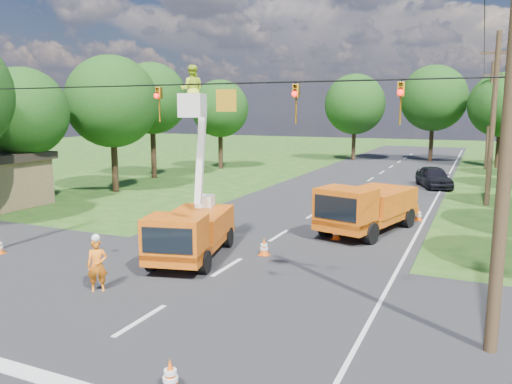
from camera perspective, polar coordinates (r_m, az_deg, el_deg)
The scene contains 24 objects.
ground at distance 31.72m, azimuth 9.34°, elevation -0.91°, with size 140.00×140.00×0.00m, color #204915.
road_main at distance 31.72m, azimuth 9.34°, elevation -0.91°, with size 12.00×100.00×0.06m, color black.
road_cross at distance 15.61m, azimuth -8.52°, elevation -11.75°, with size 56.00×10.00×0.07m, color black.
stop_bar at distance 12.00m, azimuth -22.88°, elevation -19.23°, with size 9.00×0.45×0.02m, color silver.
edge_line at distance 30.79m, azimuth 19.45°, elevation -1.64°, with size 0.12×90.00×0.02m, color silver.
bucket_truck at distance 18.84m, azimuth -7.40°, elevation -3.03°, with size 3.25×5.76×7.21m.
second_truck at distance 23.32m, azimuth 12.52°, elevation -1.71°, with size 3.78×6.56×2.32m.
ground_worker at distance 16.31m, azimuth -17.69°, elevation -8.01°, with size 0.62×0.41×1.70m, color #E75013.
distant_car at distance 38.46m, azimuth 19.66°, elevation 1.64°, with size 1.84×4.58×1.56m, color black.
traffic_cone_1 at distance 10.75m, azimuth -9.77°, elevation -19.97°, with size 0.38×0.38×0.71m.
traffic_cone_2 at distance 19.40m, azimuth 0.92°, elevation -6.30°, with size 0.38×0.38×0.71m.
traffic_cone_3 at distance 22.02m, azimuth 9.15°, elevation -4.51°, with size 0.38×0.38×0.71m.
traffic_cone_7 at distance 26.66m, azimuth 18.05°, elevation -2.43°, with size 0.38×0.38×0.71m.
pole_right_near at distance 12.21m, azimuth 26.84°, elevation 6.05°, with size 1.80×0.30×10.00m.
pole_right_mid at distance 32.19m, azimuth 25.46°, elevation 7.61°, with size 1.80×0.30×10.00m.
pole_right_far at distance 52.19m, azimuth 25.13°, elevation 7.97°, with size 1.80×0.30×10.00m.
signal_span at distance 13.48m, azimuth -1.04°, elevation 10.55°, with size 18.00×0.29×1.07m.
tree_left_c at distance 32.38m, azimuth -25.10°, elevation 8.22°, with size 5.20×5.20×8.06m.
tree_left_d at distance 35.61m, azimuth -16.15°, elevation 9.86°, with size 6.20×6.20×9.24m.
tree_left_e at distance 42.24m, azimuth -11.83°, elevation 10.40°, with size 5.80×5.80×9.41m.
tree_left_f at distance 47.95m, azimuth -4.12°, elevation 9.46°, with size 5.40×5.40×8.40m.
tree_far_a at distance 56.70m, azimuth 11.23°, elevation 9.81°, with size 6.60×6.60×9.50m.
tree_far_b at distance 57.42m, azimuth 19.64°, elevation 10.06°, with size 7.00×7.00×10.32m.
tree_far_c at distance 54.21m, azimuth 26.25°, elevation 8.92°, with size 6.20×6.20×9.18m.
Camera 1 is at (7.99, -10.19, 5.60)m, focal length 35.00 mm.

